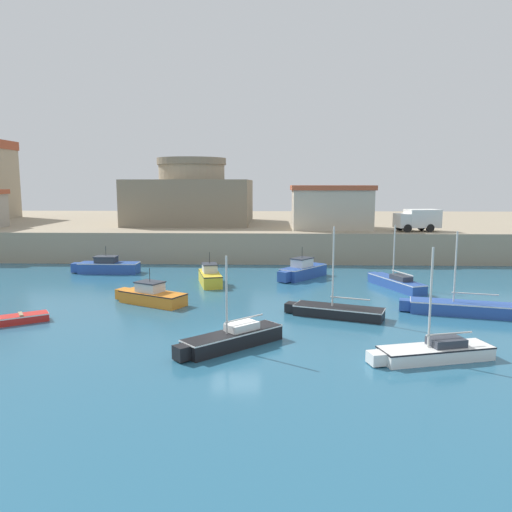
{
  "coord_description": "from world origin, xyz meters",
  "views": [
    {
      "loc": [
        1.91,
        -24.71,
        7.79
      ],
      "look_at": [
        0.49,
        15.3,
        2.0
      ],
      "focal_mm": 35.0,
      "sensor_mm": 36.0,
      "label": 1
    }
  ],
  "objects_px": {
    "motorboat_blue_6": "(107,266)",
    "sailboat_white_9": "(434,351)",
    "harbor_shed_mid_row": "(331,207)",
    "motorboat_orange_2": "(151,296)",
    "sailboat_black_4": "(232,338)",
    "motorboat_yellow_3": "(210,276)",
    "sailboat_blue_7": "(396,282)",
    "dinghy_red_5": "(19,318)",
    "truck_on_quay": "(417,219)",
    "motorboat_blue_1": "(302,270)",
    "fortress": "(192,198)",
    "sailboat_blue_0": "(458,307)",
    "sailboat_black_8": "(336,311)"
  },
  "relations": [
    {
      "from": "sailboat_black_8",
      "to": "sailboat_white_9",
      "type": "bearing_deg",
      "value": -64.22
    },
    {
      "from": "dinghy_red_5",
      "to": "fortress",
      "type": "distance_m",
      "value": 34.56
    },
    {
      "from": "motorboat_yellow_3",
      "to": "motorboat_orange_2",
      "type": "bearing_deg",
      "value": -115.12
    },
    {
      "from": "motorboat_orange_2",
      "to": "sailboat_white_9",
      "type": "xyz_separation_m",
      "value": [
        15.22,
        -10.02,
        -0.15
      ]
    },
    {
      "from": "dinghy_red_5",
      "to": "sailboat_white_9",
      "type": "bearing_deg",
      "value": -13.62
    },
    {
      "from": "sailboat_black_8",
      "to": "harbor_shed_mid_row",
      "type": "bearing_deg",
      "value": 84.53
    },
    {
      "from": "fortress",
      "to": "harbor_shed_mid_row",
      "type": "height_order",
      "value": "fortress"
    },
    {
      "from": "motorboat_yellow_3",
      "to": "motorboat_blue_6",
      "type": "distance_m",
      "value": 10.76
    },
    {
      "from": "sailboat_white_9",
      "to": "sailboat_blue_7",
      "type": "bearing_deg",
      "value": 82.56
    },
    {
      "from": "motorboat_blue_6",
      "to": "motorboat_yellow_3",
      "type": "bearing_deg",
      "value": -25.73
    },
    {
      "from": "sailboat_blue_7",
      "to": "sailboat_white_9",
      "type": "distance_m",
      "value": 15.69
    },
    {
      "from": "motorboat_orange_2",
      "to": "sailboat_blue_7",
      "type": "xyz_separation_m",
      "value": [
        17.25,
        5.53,
        -0.09
      ]
    },
    {
      "from": "motorboat_blue_6",
      "to": "motorboat_blue_1",
      "type": "bearing_deg",
      "value": -5.98
    },
    {
      "from": "dinghy_red_5",
      "to": "harbor_shed_mid_row",
      "type": "bearing_deg",
      "value": 52.49
    },
    {
      "from": "sailboat_white_9",
      "to": "harbor_shed_mid_row",
      "type": "relative_size",
      "value": 0.69
    },
    {
      "from": "dinghy_red_5",
      "to": "sailboat_blue_7",
      "type": "xyz_separation_m",
      "value": [
        23.61,
        10.33,
        0.2
      ]
    },
    {
      "from": "motorboat_yellow_3",
      "to": "sailboat_blue_7",
      "type": "relative_size",
      "value": 0.77
    },
    {
      "from": "motorboat_orange_2",
      "to": "motorboat_yellow_3",
      "type": "bearing_deg",
      "value": 64.88
    },
    {
      "from": "sailboat_white_9",
      "to": "truck_on_quay",
      "type": "height_order",
      "value": "truck_on_quay"
    },
    {
      "from": "sailboat_blue_0",
      "to": "truck_on_quay",
      "type": "relative_size",
      "value": 1.44
    },
    {
      "from": "motorboat_blue_1",
      "to": "fortress",
      "type": "relative_size",
      "value": 0.36
    },
    {
      "from": "motorboat_orange_2",
      "to": "motorboat_yellow_3",
      "type": "height_order",
      "value": "motorboat_yellow_3"
    },
    {
      "from": "sailboat_blue_0",
      "to": "dinghy_red_5",
      "type": "relative_size",
      "value": 2.03
    },
    {
      "from": "harbor_shed_mid_row",
      "to": "dinghy_red_5",
      "type": "bearing_deg",
      "value": -127.51
    },
    {
      "from": "dinghy_red_5",
      "to": "sailboat_blue_7",
      "type": "bearing_deg",
      "value": 23.63
    },
    {
      "from": "motorboat_yellow_3",
      "to": "sailboat_white_9",
      "type": "distance_m",
      "value": 20.53
    },
    {
      "from": "truck_on_quay",
      "to": "motorboat_blue_6",
      "type": "bearing_deg",
      "value": -164.96
    },
    {
      "from": "sailboat_blue_0",
      "to": "motorboat_blue_1",
      "type": "xyz_separation_m",
      "value": [
        -8.73,
        11.42,
        0.21
      ]
    },
    {
      "from": "motorboat_orange_2",
      "to": "sailboat_black_4",
      "type": "distance_m",
      "value": 10.56
    },
    {
      "from": "motorboat_blue_1",
      "to": "sailboat_black_4",
      "type": "height_order",
      "value": "sailboat_black_4"
    },
    {
      "from": "sailboat_black_4",
      "to": "harbor_shed_mid_row",
      "type": "height_order",
      "value": "harbor_shed_mid_row"
    },
    {
      "from": "sailboat_black_4",
      "to": "sailboat_blue_7",
      "type": "relative_size",
      "value": 0.8
    },
    {
      "from": "motorboat_blue_6",
      "to": "sailboat_white_9",
      "type": "bearing_deg",
      "value": -44.15
    },
    {
      "from": "sailboat_black_4",
      "to": "motorboat_orange_2",
      "type": "bearing_deg",
      "value": 125.09
    },
    {
      "from": "truck_on_quay",
      "to": "motorboat_blue_1",
      "type": "bearing_deg",
      "value": -141.43
    },
    {
      "from": "harbor_shed_mid_row",
      "to": "fortress",
      "type": "bearing_deg",
      "value": 156.09
    },
    {
      "from": "sailboat_white_9",
      "to": "sailboat_blue_0",
      "type": "bearing_deg",
      "value": 63.69
    },
    {
      "from": "harbor_shed_mid_row",
      "to": "truck_on_quay",
      "type": "xyz_separation_m",
      "value": [
        8.39,
        -2.85,
        -1.1
      ]
    },
    {
      "from": "harbor_shed_mid_row",
      "to": "sailboat_white_9",
      "type": "bearing_deg",
      "value": -88.03
    },
    {
      "from": "sailboat_black_4",
      "to": "dinghy_red_5",
      "type": "relative_size",
      "value": 1.55
    },
    {
      "from": "harbor_shed_mid_row",
      "to": "sailboat_black_4",
      "type": "bearing_deg",
      "value": -104.79
    },
    {
      "from": "sailboat_blue_7",
      "to": "sailboat_black_8",
      "type": "bearing_deg",
      "value": -123.26
    },
    {
      "from": "motorboat_yellow_3",
      "to": "fortress",
      "type": "relative_size",
      "value": 0.34
    },
    {
      "from": "motorboat_orange_2",
      "to": "sailboat_blue_0",
      "type": "bearing_deg",
      "value": -6.02
    },
    {
      "from": "sailboat_blue_0",
      "to": "sailboat_black_4",
      "type": "height_order",
      "value": "sailboat_blue_0"
    },
    {
      "from": "sailboat_white_9",
      "to": "fortress",
      "type": "relative_size",
      "value": 0.42
    },
    {
      "from": "sailboat_blue_0",
      "to": "motorboat_orange_2",
      "type": "height_order",
      "value": "sailboat_blue_0"
    },
    {
      "from": "sailboat_blue_0",
      "to": "dinghy_red_5",
      "type": "xyz_separation_m",
      "value": [
        -25.53,
        -2.77,
        -0.17
      ]
    },
    {
      "from": "motorboat_orange_2",
      "to": "harbor_shed_mid_row",
      "type": "height_order",
      "value": "harbor_shed_mid_row"
    },
    {
      "from": "sailboat_blue_0",
      "to": "motorboat_orange_2",
      "type": "bearing_deg",
      "value": 173.98
    }
  ]
}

